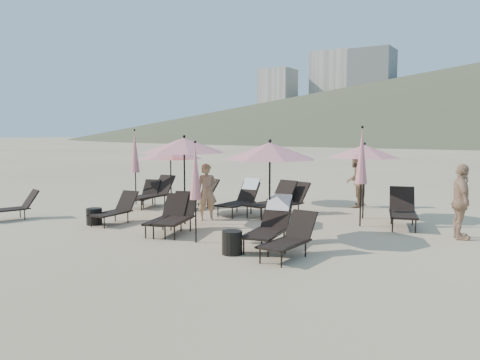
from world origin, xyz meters
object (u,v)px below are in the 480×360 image
Objects in this scene: lounger_4 at (270,223)px; lounger_7 at (153,192)px; lounger_12 at (197,195)px; lounger_3 at (177,215)px; umbrella_closed_2 at (135,152)px; side_table_0 at (94,216)px; umbrella_open_2 at (270,151)px; umbrella_closed_0 at (195,172)px; lounger_9 at (273,200)px; beachgoer_b at (356,180)px; side_table_1 at (232,243)px; beachgoer_a at (207,192)px; umbrella_open_4 at (364,151)px; lounger_0 at (14,206)px; beachgoer_c at (461,202)px; lounger_6 at (146,194)px; lounger_10 at (286,200)px; lounger_5 at (290,237)px; umbrella_closed_1 at (362,157)px; lounger_8 at (241,198)px; lounger_1 at (116,209)px; umbrella_open_1 at (184,145)px; lounger_2 at (168,216)px; umbrella_open_3 at (270,149)px; umbrella_open_0 at (171,153)px; lounger_11 at (403,209)px.

lounger_4 is 1.01× the size of lounger_7.
lounger_12 is (1.52, 0.50, -0.04)m from lounger_7.
lounger_3 is 1.02× the size of lounger_12.
umbrella_closed_2 is 4.13m from side_table_0.
umbrella_open_2 is 1.80m from umbrella_closed_0.
lounger_9 is 1.02× the size of beachgoer_b.
beachgoer_a reaches higher than side_table_1.
umbrella_open_4 is 1.37× the size of beachgoer_a.
lounger_0 is 12.14m from beachgoer_c.
lounger_4 is (2.68, 0.03, 0.06)m from lounger_3.
lounger_12 is at bearing 146.72° from umbrella_open_2.
lounger_6 is (-3.79, 2.85, -0.05)m from lounger_3.
side_table_1 is (5.00, -0.65, 0.02)m from side_table_0.
beachgoer_a is at bearing -111.21° from lounger_10.
lounger_5 is 4.22m from umbrella_closed_1.
lounger_5 is (8.72, 0.48, 0.02)m from lounger_0.
side_table_1 is at bearing -58.81° from lounger_10.
beachgoer_c is at bearing -27.66° from umbrella_open_4.
beachgoer_c is (6.29, -0.22, 0.38)m from lounger_8.
lounger_1 is 2.64m from umbrella_open_1.
umbrella_closed_0 is at bearing -46.69° from lounger_3.
lounger_8 is at bearing 58.03° from lounger_0.
umbrella_open_4 reaches higher than beachgoer_b.
umbrella_open_1 is 4.81m from umbrella_closed_1.
lounger_4 is 4.04× the size of side_table_0.
lounger_2 is 4.00m from lounger_12.
lounger_5 is at bearing -48.32° from lounger_4.
lounger_0 is 4.43m from umbrella_closed_2.
lounger_10 is 5.80m from umbrella_closed_2.
lounger_6 is (-7.27, 3.47, -0.00)m from lounger_5.
lounger_8 is 0.78× the size of umbrella_open_3.
side_table_0 is at bearing 168.80° from lounger_2.
lounger_3 is 0.97× the size of beachgoer_b.
umbrella_closed_0 is 4.69m from umbrella_closed_1.
lounger_9 reaches higher than side_table_0.
umbrella_open_2 is at bearing 111.66° from lounger_4.
lounger_9 is at bearing -121.98° from lounger_10.
lounger_1 is 2.07m from lounger_2.
beachgoer_a is at bearing -160.08° from umbrella_closed_1.
umbrella_closed_0 is (4.86, -3.43, 1.22)m from lounger_6.
umbrella_open_2 reaches higher than lounger_9.
lounger_9 is 3.50m from umbrella_open_0.
umbrella_open_4 reaches higher than lounger_5.
umbrella_open_3 reaches higher than side_table_1.
lounger_1 is 6.18m from umbrella_open_3.
umbrella_closed_2 is (-3.90, -2.79, -0.11)m from umbrella_open_3.
beachgoer_a reaches higher than lounger_2.
beachgoer_b is at bearing 79.25° from umbrella_closed_0.
lounger_8 is 0.92× the size of lounger_11.
beachgoer_c is (3.80, 2.48, -1.20)m from umbrella_open_2.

